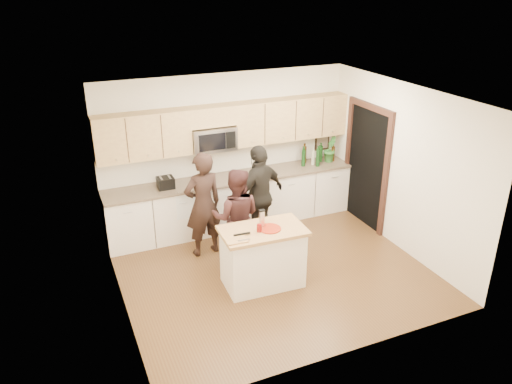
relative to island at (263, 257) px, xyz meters
name	(u,v)px	position (x,y,z in m)	size (l,w,h in m)	color
floor	(273,270)	(0.29, 0.25, -0.45)	(4.50, 4.50, 0.00)	brown
room_shell	(275,165)	(0.29, 0.25, 1.28)	(4.52, 4.02, 2.71)	silver
back_cabinetry	(233,201)	(0.29, 1.94, 0.02)	(4.50, 0.66, 0.94)	white
upper_cabinetry	(231,125)	(0.32, 2.08, 1.39)	(4.50, 0.33, 0.75)	tan
microwave	(213,138)	(-0.02, 2.05, 1.20)	(0.76, 0.41, 0.40)	silver
doorway	(367,162)	(2.52, 1.15, 0.70)	(0.06, 1.25, 2.20)	black
framed_picture	(322,140)	(2.24, 2.23, 0.83)	(0.30, 0.03, 0.38)	black
dish_towel	(184,197)	(-0.66, 1.75, 0.35)	(0.34, 0.60, 0.48)	white
island	(263,257)	(0.00, 0.00, 0.00)	(1.23, 0.76, 0.90)	white
red_plate	(270,229)	(0.09, -0.04, 0.45)	(0.32, 0.32, 0.02)	maroon
box_grater	(262,218)	(0.01, 0.07, 0.59)	(0.08, 0.06, 0.25)	silver
drink_glass	(259,228)	(-0.08, -0.05, 0.50)	(0.07, 0.07, 0.11)	maroon
cutting_board	(236,240)	(-0.47, -0.17, 0.45)	(0.29, 0.20, 0.02)	#B38A4A
tongs	(242,234)	(-0.34, -0.06, 0.47)	(0.24, 0.03, 0.02)	black
knife	(244,240)	(-0.37, -0.22, 0.47)	(0.18, 0.02, 0.01)	silver
toaster	(166,183)	(-0.91, 1.92, 0.58)	(0.27, 0.24, 0.19)	black
bottle_cluster	(315,154)	(1.93, 1.97, 0.67)	(0.72, 0.34, 0.39)	black
orchid	(330,149)	(2.26, 1.97, 0.73)	(0.27, 0.22, 0.49)	#387E32
woman_left	(203,205)	(-0.50, 1.19, 0.41)	(0.63, 0.41, 1.73)	black
woman_center	(236,217)	(-0.13, 0.71, 0.33)	(0.77, 0.60, 1.58)	#321919
woman_right	(260,196)	(0.46, 1.16, 0.41)	(1.01, 0.42, 1.73)	black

